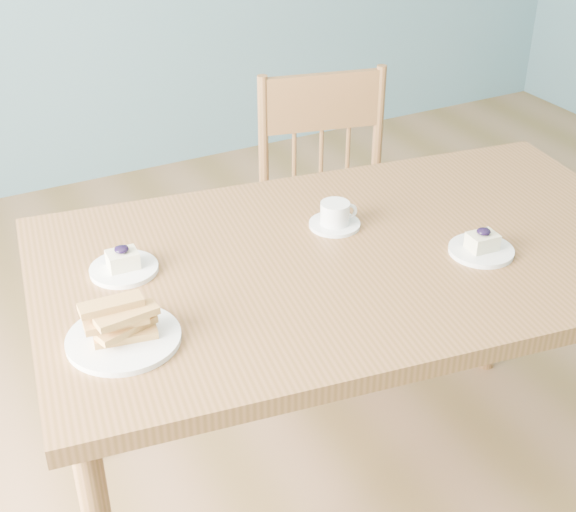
{
  "coord_description": "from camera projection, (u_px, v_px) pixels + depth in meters",
  "views": [
    {
      "loc": [
        -1.24,
        -1.3,
        1.81
      ],
      "look_at": [
        -0.49,
        0.14,
        0.82
      ],
      "focal_mm": 50.0,
      "sensor_mm": 36.0,
      "label": 1
    }
  ],
  "objects": [
    {
      "name": "room",
      "position": [
        522.0,
        22.0,
        1.72
      ],
      "size": [
        5.01,
        5.01,
        2.71
      ],
      "color": "#966A46",
      "rests_on": "ground"
    },
    {
      "name": "dining_table",
      "position": [
        355.0,
        279.0,
        1.97
      ],
      "size": [
        1.64,
        1.08,
        0.82
      ],
      "rotation": [
        0.0,
        0.0,
        -0.14
      ],
      "color": "brown",
      "rests_on": "ground"
    },
    {
      "name": "dining_chair",
      "position": [
        332.0,
        221.0,
        2.72
      ],
      "size": [
        0.53,
        0.52,
        0.98
      ],
      "rotation": [
        0.0,
        0.0,
        -0.23
      ],
      "color": "brown",
      "rests_on": "ground"
    },
    {
      "name": "cheesecake_plate_near",
      "position": [
        482.0,
        247.0,
        1.91
      ],
      "size": [
        0.16,
        0.16,
        0.07
      ],
      "rotation": [
        0.0,
        0.0,
        -0.07
      ],
      "color": "white",
      "rests_on": "dining_table"
    },
    {
      "name": "cheesecake_plate_far",
      "position": [
        123.0,
        265.0,
        1.84
      ],
      "size": [
        0.16,
        0.16,
        0.07
      ],
      "rotation": [
        0.0,
        0.0,
        -0.04
      ],
      "color": "white",
      "rests_on": "dining_table"
    },
    {
      "name": "coffee_cup",
      "position": [
        335.0,
        216.0,
        2.02
      ],
      "size": [
        0.13,
        0.13,
        0.07
      ],
      "rotation": [
        0.0,
        0.0,
        -0.25
      ],
      "color": "white",
      "rests_on": "dining_table"
    },
    {
      "name": "biscotti_plate",
      "position": [
        123.0,
        330.0,
        1.61
      ],
      "size": [
        0.23,
        0.23,
        0.09
      ],
      "rotation": [
        0.0,
        0.0,
        -0.09
      ],
      "color": "white",
      "rests_on": "dining_table"
    }
  ]
}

